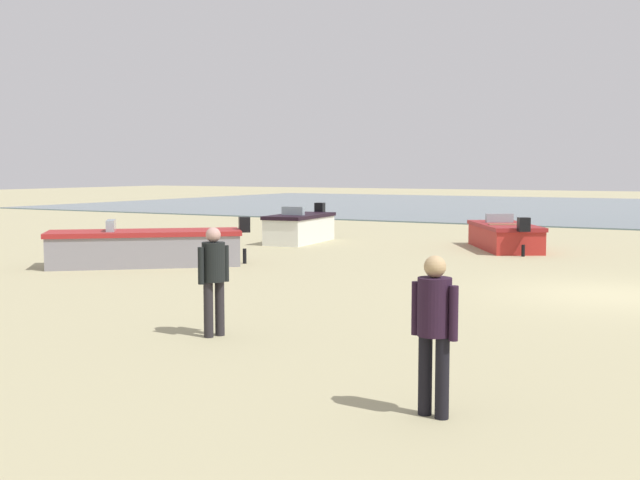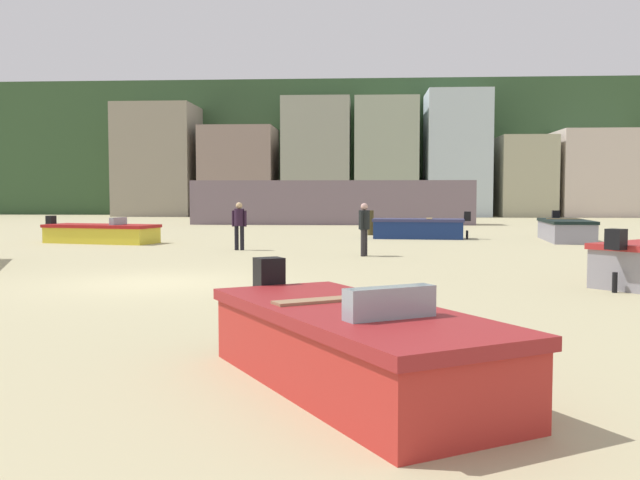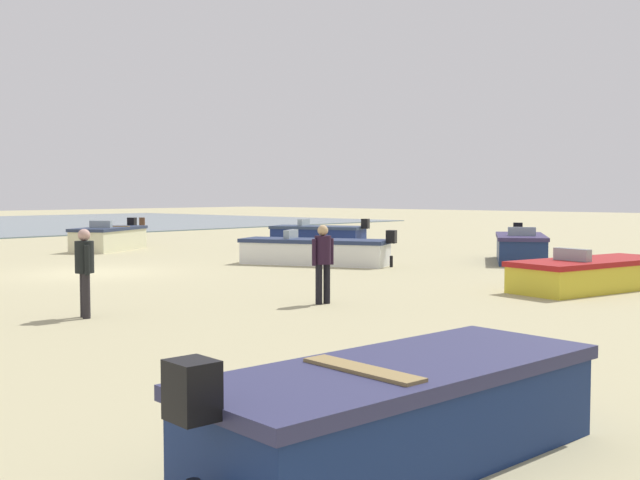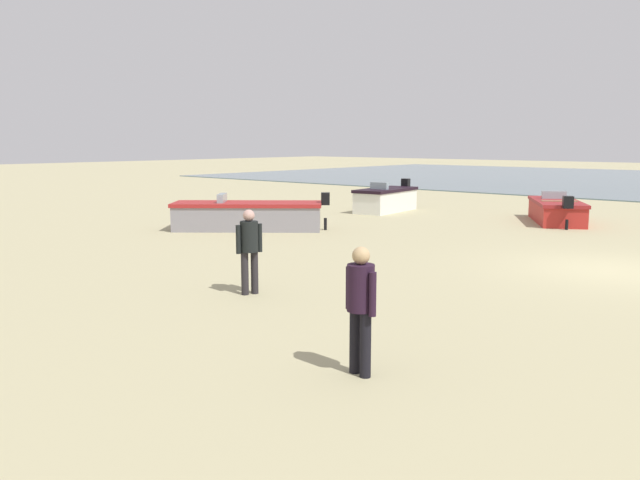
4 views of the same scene
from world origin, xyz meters
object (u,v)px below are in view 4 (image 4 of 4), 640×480
at_px(boat_red_5, 556,211).
at_px(beach_walker_distant, 361,300).
at_px(boat_grey_6, 248,216).
at_px(boat_white_2, 386,200).
at_px(beach_walker_foreground, 249,245).

relative_size(boat_red_5, beach_walker_distant, 2.53).
xyz_separation_m(boat_red_5, beach_walker_distant, (-4.08, 16.85, 0.54)).
bearing_deg(beach_walker_distant, boat_red_5, -64.24).
bearing_deg(boat_grey_6, boat_white_2, -41.15).
bearing_deg(beach_walker_foreground, boat_grey_6, 66.82).
bearing_deg(boat_red_5, beach_walker_distant, -106.97).
distance_m(boat_white_2, boat_red_5, 6.81).
relative_size(boat_grey_6, beach_walker_foreground, 2.89).
height_order(boat_grey_6, beach_walker_distant, beach_walker_distant).
bearing_deg(boat_white_2, boat_grey_6, 81.99).
xyz_separation_m(boat_grey_6, beach_walker_distant, (-10.95, 8.21, 0.49)).
xyz_separation_m(boat_white_2, boat_grey_6, (0.15, 7.59, -0.03)).
bearing_deg(beach_walker_foreground, boat_white_2, 44.85).
xyz_separation_m(boat_white_2, beach_walker_distant, (-10.81, 15.80, 0.46)).
height_order(boat_red_5, beach_walker_distant, beach_walker_distant).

